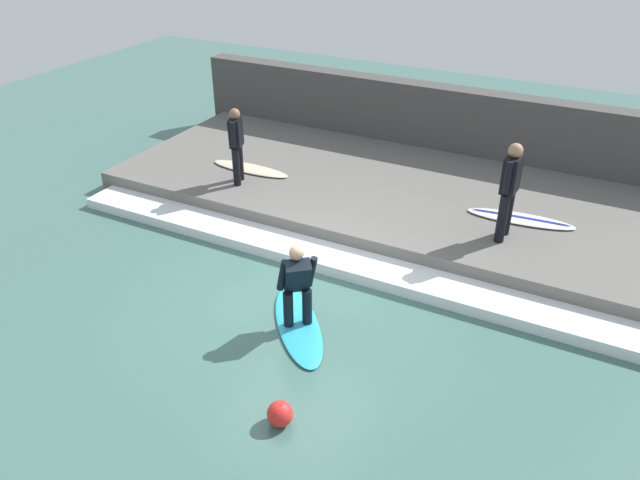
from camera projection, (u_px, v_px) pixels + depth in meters
ground_plane at (297, 302)px, 9.65m from camera, size 28.00×28.00×0.00m
concrete_ledge at (389, 194)px, 12.46m from camera, size 4.40×11.06×0.41m
back_wall at (432, 124)px, 14.00m from camera, size 0.50×11.61×1.78m
wave_foam_crest at (332, 259)px, 10.55m from camera, size 0.73×10.51×0.19m
surfboard_riding at (298, 325)px, 9.10m from camera, size 1.89×1.72×0.06m
surfer_riding at (297, 282)px, 8.72m from camera, size 0.55×0.54×1.31m
surfer_waiting_near at (236, 142)px, 12.06m from camera, size 0.49×0.33×1.52m
surfboard_waiting_near at (250, 169)px, 12.98m from camera, size 0.46×1.79×0.06m
surfer_waiting_far at (510, 186)px, 10.09m from camera, size 0.57×0.26×1.69m
surfboard_waiting_far at (520, 219)px, 11.07m from camera, size 0.63×1.90×0.07m
marker_buoy at (280, 414)px, 7.42m from camera, size 0.32×0.32×0.32m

